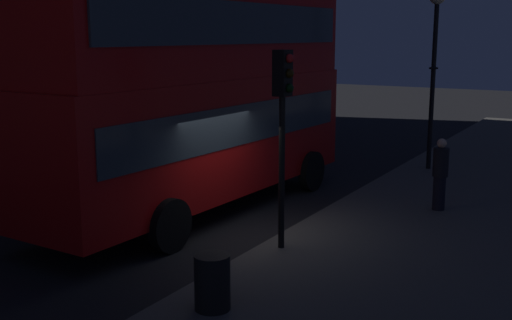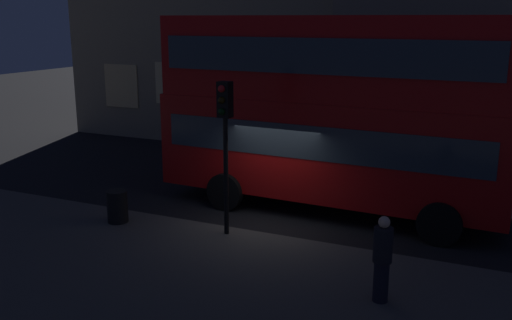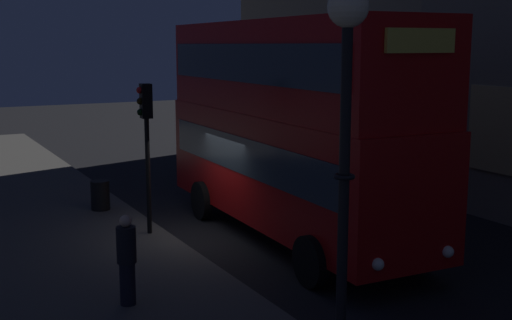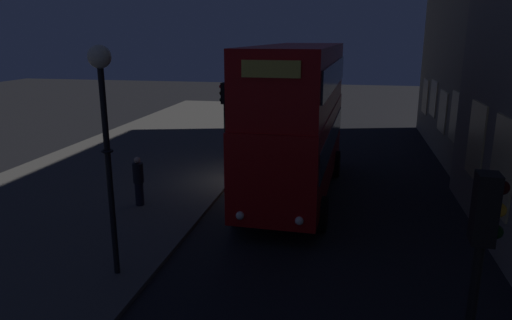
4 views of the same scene
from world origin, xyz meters
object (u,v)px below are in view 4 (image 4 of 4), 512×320
Objects in this scene: double_decker_bus at (297,113)px; street_lamp at (104,109)px; pedestrian at (139,181)px; traffic_light_near_kerb at (225,109)px; litter_bin at (233,147)px; traffic_light_far_side at (478,270)px.

street_lamp is at bearing -24.28° from double_decker_bus.
street_lamp is at bearing -136.07° from pedestrian.
street_lamp is at bearing 1.69° from traffic_light_near_kerb.
street_lamp reaches higher than litter_bin.
traffic_light_far_side is (11.23, 3.44, 0.01)m from double_decker_bus.
street_lamp is (-4.07, -7.00, 1.12)m from traffic_light_far_side.
traffic_light_far_side is 4.98× the size of litter_bin.
traffic_light_near_kerb is 0.70× the size of street_lamp.
pedestrian is (-4.56, -1.49, -3.17)m from street_lamp.
traffic_light_far_side is at bearing 59.85° from street_lamp.
pedestrian is 7.44m from litter_bin.
traffic_light_far_side is 17.56m from litter_bin.
street_lamp is at bearing 62.82° from traffic_light_far_side.
street_lamp reaches higher than pedestrian.
double_decker_bus is 3.57m from traffic_light_near_kerb.
double_decker_bus is 1.81× the size of street_lamp.
traffic_light_near_kerb is at bearing 30.03° from traffic_light_far_side.
litter_bin is at bearing -167.72° from traffic_light_near_kerb.
traffic_light_far_side is (12.90, 6.59, 0.19)m from traffic_light_near_kerb.
pedestrian is (2.60, -5.06, -2.04)m from double_decker_bus.
traffic_light_near_kerb is at bearing 7.91° from litter_bin.
double_decker_bus is at bearing 20.01° from traffic_light_far_side.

